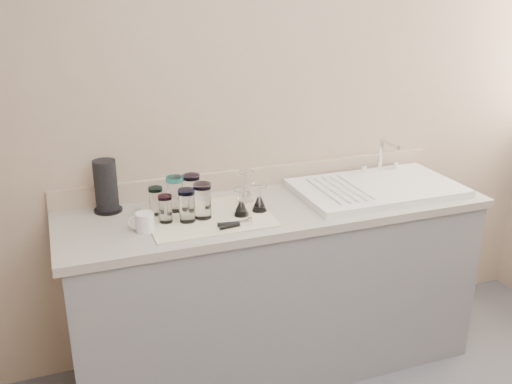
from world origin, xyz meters
name	(u,v)px	position (x,y,z in m)	size (l,w,h in m)	color
room_envelope	(458,129)	(0.00, 0.00, 1.56)	(3.54, 3.50, 2.52)	#515055
counter_unit	(275,287)	(0.00, 1.20, 0.45)	(2.06, 0.62, 0.90)	slate
sink_unit	(376,187)	(0.55, 1.20, 0.92)	(0.82, 0.50, 0.22)	white
dish_towel	(208,217)	(-0.35, 1.16, 0.90)	(0.55, 0.42, 0.01)	white
tumbler_teal	(156,201)	(-0.56, 1.27, 0.97)	(0.06, 0.06, 0.13)	white
tumbler_cyan	(175,194)	(-0.47, 1.28, 0.99)	(0.08, 0.08, 0.16)	white
tumbler_purple	(192,191)	(-0.39, 1.30, 0.99)	(0.08, 0.08, 0.16)	white
tumbler_magenta	(165,209)	(-0.54, 1.17, 0.97)	(0.06, 0.06, 0.12)	white
tumbler_blue	(187,205)	(-0.45, 1.14, 0.98)	(0.07, 0.07, 0.15)	white
tumbler_lavender	(203,201)	(-0.37, 1.16, 0.99)	(0.08, 0.08, 0.16)	white
goblet_back_right	(246,191)	(-0.13, 1.29, 0.96)	(0.08, 0.08, 0.15)	white
goblet_front_left	(241,206)	(-0.20, 1.12, 0.95)	(0.07, 0.07, 0.13)	white
goblet_front_right	(259,202)	(-0.11, 1.15, 0.95)	(0.07, 0.07, 0.13)	white
can_opener	(235,224)	(-0.27, 1.01, 0.92)	(0.15, 0.06, 0.02)	silver
white_mug	(144,222)	(-0.64, 1.12, 0.94)	(0.12, 0.10, 0.08)	silver
paper_towel_roll	(106,187)	(-0.76, 1.40, 1.02)	(0.13, 0.13, 0.25)	black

